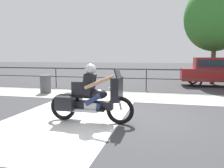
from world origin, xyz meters
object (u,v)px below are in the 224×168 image
at_px(parked_car, 216,70).
at_px(trash_bin, 46,84).
at_px(motorcycle, 90,97).
at_px(tree_behind_sign, 216,17).

distance_m(parked_car, trash_bin, 9.62).
xyz_separation_m(motorcycle, tree_behind_sign, (4.86, 9.67, 3.48)).
height_order(parked_car, tree_behind_sign, tree_behind_sign).
relative_size(parked_car, trash_bin, 4.78).
height_order(parked_car, trash_bin, parked_car).
distance_m(motorcycle, parked_car, 9.75).
height_order(motorcycle, tree_behind_sign, tree_behind_sign).
xyz_separation_m(motorcycle, parked_car, (4.83, 8.47, 0.27)).
bearing_deg(trash_bin, tree_behind_sign, 33.92).
xyz_separation_m(trash_bin, tree_behind_sign, (8.51, 5.73, 3.73)).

